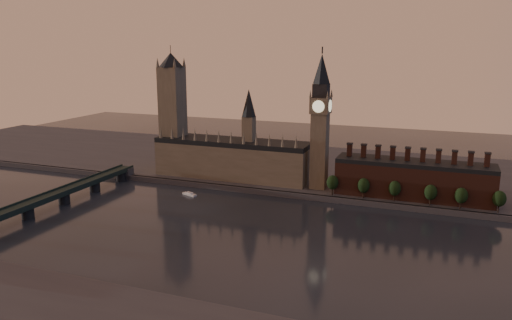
{
  "coord_description": "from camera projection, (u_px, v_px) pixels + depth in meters",
  "views": [
    {
      "loc": [
        97.82,
        -255.38,
        112.03
      ],
      "look_at": [
        -20.88,
        55.0,
        35.35
      ],
      "focal_mm": 35.0,
      "sensor_mm": 36.0,
      "label": 1
    }
  ],
  "objects": [
    {
      "name": "embankment_tree_5",
      "position": [
        499.0,
        199.0,
        327.69
      ],
      "size": [
        8.6,
        8.6,
        14.88
      ],
      "color": "black",
      "rests_on": "north_bank"
    },
    {
      "name": "embankment_tree_3",
      "position": [
        431.0,
        192.0,
        342.11
      ],
      "size": [
        8.6,
        8.6,
        14.88
      ],
      "color": "black",
      "rests_on": "north_bank"
    },
    {
      "name": "ground",
      "position": [
        256.0,
        241.0,
        291.66
      ],
      "size": [
        900.0,
        900.0,
        0.0
      ],
      "primitive_type": "plane",
      "color": "black",
      "rests_on": "ground"
    },
    {
      "name": "embankment_tree_4",
      "position": [
        461.0,
        196.0,
        334.78
      ],
      "size": [
        8.6,
        8.6,
        14.88
      ],
      "color": "black",
      "rests_on": "north_bank"
    },
    {
      "name": "embankment_tree_0",
      "position": [
        333.0,
        182.0,
        366.66
      ],
      "size": [
        8.6,
        8.6,
        14.88
      ],
      "color": "black",
      "rests_on": "north_bank"
    },
    {
      "name": "big_ben",
      "position": [
        320.0,
        120.0,
        375.51
      ],
      "size": [
        15.0,
        15.0,
        107.0
      ],
      "color": "#766854",
      "rests_on": "north_bank"
    },
    {
      "name": "embankment_tree_2",
      "position": [
        395.0,
        188.0,
        351.46
      ],
      "size": [
        8.6,
        8.6,
        14.88
      ],
      "color": "black",
      "rests_on": "north_bank"
    },
    {
      "name": "victoria_tower",
      "position": [
        173.0,
        109.0,
        424.8
      ],
      "size": [
        24.0,
        24.0,
        108.0
      ],
      "color": "#766854",
      "rests_on": "north_bank"
    },
    {
      "name": "north_bank",
      "position": [
        326.0,
        169.0,
        453.24
      ],
      "size": [
        900.0,
        182.0,
        4.0
      ],
      "color": "#434348",
      "rests_on": "ground"
    },
    {
      "name": "westminster_bridge",
      "position": [
        43.0,
        202.0,
        341.48
      ],
      "size": [
        14.0,
        200.0,
        11.55
      ],
      "color": "black",
      "rests_on": "ground"
    },
    {
      "name": "chimney_block",
      "position": [
        413.0,
        179.0,
        359.92
      ],
      "size": [
        110.0,
        25.0,
        37.0
      ],
      "color": "#552B20",
      "rests_on": "north_bank"
    },
    {
      "name": "palace_of_westminster",
      "position": [
        233.0,
        157.0,
        413.8
      ],
      "size": [
        130.0,
        30.3,
        74.0
      ],
      "color": "#766854",
      "rests_on": "north_bank"
    },
    {
      "name": "river_boat",
      "position": [
        190.0,
        194.0,
        381.1
      ],
      "size": [
        12.77,
        7.16,
        2.46
      ],
      "rotation": [
        0.0,
        0.0,
        -0.32
      ],
      "color": "silver",
      "rests_on": "ground"
    },
    {
      "name": "embankment_tree_1",
      "position": [
        364.0,
        186.0,
        358.67
      ],
      "size": [
        8.6,
        8.6,
        14.88
      ],
      "color": "black",
      "rests_on": "north_bank"
    }
  ]
}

